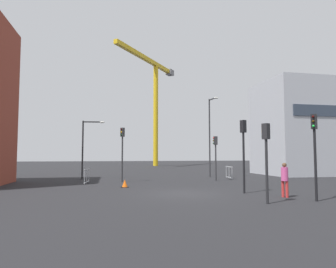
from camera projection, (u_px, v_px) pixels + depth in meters
The scene contains 14 objects.
ground at pixel (185, 193), 16.49m from camera, with size 160.00×160.00×0.00m, color black.
office_block at pixel (313, 128), 32.59m from camera, with size 11.30×7.42×9.93m.
construction_crane at pixel (154, 92), 55.96m from camera, with size 12.74×16.77×19.78m.
streetlamp_tall at pixel (210, 131), 28.90m from camera, with size 0.53×1.46×7.57m.
streetlamp_short at pixel (86, 143), 26.07m from camera, with size 1.93×0.37×5.09m.
traffic_light_corner at pixel (216, 151), 24.56m from camera, with size 0.38×0.26×3.63m.
traffic_light_island at pixel (122, 146), 23.38m from camera, with size 0.36×0.38×4.24m.
traffic_light_crosswalk at pixel (315, 142), 13.92m from camera, with size 0.37×0.37×4.04m.
traffic_light_near at pixel (243, 144), 16.76m from camera, with size 0.31×0.39×4.08m.
traffic_light_far at pixel (266, 149), 13.21m from camera, with size 0.33×0.39×3.53m.
pedestrian_walking at pixel (285, 177), 15.05m from camera, with size 0.34×0.34×1.73m.
safety_barrier_mid_span at pixel (87, 176), 22.16m from camera, with size 0.26×2.07×1.08m.
safety_barrier_rear at pixel (229, 172), 26.66m from camera, with size 0.22×1.86×1.08m.
traffic_cone_striped at pixel (125, 184), 19.53m from camera, with size 0.50×0.50×0.51m.
Camera 1 is at (-4.06, -16.20, 2.16)m, focal length 31.98 mm.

